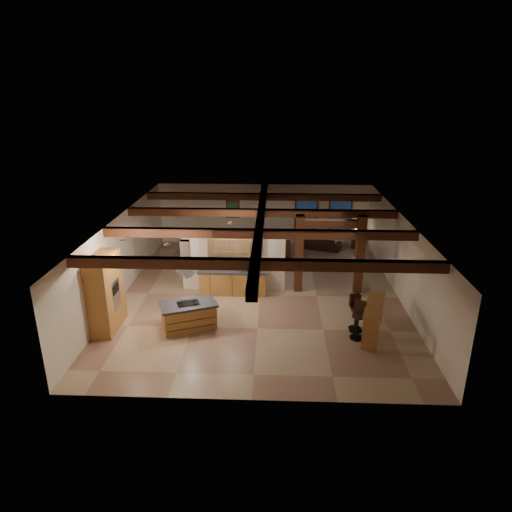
# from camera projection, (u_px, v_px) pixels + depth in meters

# --- Properties ---
(ground) EXTENTS (12.00, 12.00, 0.00)m
(ground) POSITION_uv_depth(u_px,v_px,m) (260.00, 295.00, 16.68)
(ground) COLOR tan
(ground) RESTS_ON ground
(room_walls) EXTENTS (12.00, 12.00, 12.00)m
(room_walls) POSITION_uv_depth(u_px,v_px,m) (260.00, 249.00, 16.06)
(room_walls) COLOR silver
(room_walls) RESTS_ON ground
(ceiling_beams) EXTENTS (10.00, 12.00, 0.28)m
(ceiling_beams) POSITION_uv_depth(u_px,v_px,m) (260.00, 222.00, 15.73)
(ceiling_beams) COLOR #3D1D0F
(ceiling_beams) RESTS_ON room_walls
(timber_posts) EXTENTS (2.50, 0.30, 2.90)m
(timber_posts) POSITION_uv_depth(u_px,v_px,m) (330.00, 246.00, 16.44)
(timber_posts) COLOR #3D1D0F
(timber_posts) RESTS_ON ground
(partition_wall) EXTENTS (3.80, 0.18, 2.20)m
(partition_wall) POSITION_uv_depth(u_px,v_px,m) (234.00, 262.00, 16.81)
(partition_wall) COLOR silver
(partition_wall) RESTS_ON ground
(pantry_cabinet) EXTENTS (0.67, 1.60, 2.40)m
(pantry_cabinet) POSITION_uv_depth(u_px,v_px,m) (106.00, 293.00, 14.01)
(pantry_cabinet) COLOR #AC7937
(pantry_cabinet) RESTS_ON ground
(back_counter) EXTENTS (2.50, 0.66, 0.94)m
(back_counter) POSITION_uv_depth(u_px,v_px,m) (233.00, 281.00, 16.66)
(back_counter) COLOR #AC7937
(back_counter) RESTS_ON ground
(upper_display_cabinet) EXTENTS (1.80, 0.36, 0.95)m
(upper_display_cabinet) POSITION_uv_depth(u_px,v_px,m) (233.00, 244.00, 16.37)
(upper_display_cabinet) COLOR #AC7937
(upper_display_cabinet) RESTS_ON partition_wall
(range_hood) EXTENTS (1.10, 1.10, 1.40)m
(range_hood) POSITION_uv_depth(u_px,v_px,m) (187.00, 275.00, 13.79)
(range_hood) COLOR silver
(range_hood) RESTS_ON room_walls
(back_windows) EXTENTS (2.70, 0.07, 1.70)m
(back_windows) POSITION_uv_depth(u_px,v_px,m) (323.00, 214.00, 21.62)
(back_windows) COLOR #3D1D0F
(back_windows) RESTS_ON room_walls
(framed_art) EXTENTS (0.65, 0.05, 0.85)m
(framed_art) POSITION_uv_depth(u_px,v_px,m) (233.00, 209.00, 21.72)
(framed_art) COLOR #3D1D0F
(framed_art) RESTS_ON room_walls
(recessed_cans) EXTENTS (3.16, 2.46, 0.03)m
(recessed_cans) POSITION_uv_depth(u_px,v_px,m) (176.00, 235.00, 13.97)
(recessed_cans) COLOR silver
(recessed_cans) RESTS_ON room_walls
(kitchen_island) EXTENTS (1.94, 1.49, 0.86)m
(kitchen_island) POSITION_uv_depth(u_px,v_px,m) (189.00, 315.00, 14.26)
(kitchen_island) COLOR #AC7937
(kitchen_island) RESTS_ON ground
(dining_table) EXTENTS (2.10, 1.39, 0.68)m
(dining_table) POSITION_uv_depth(u_px,v_px,m) (266.00, 257.00, 19.47)
(dining_table) COLOR #3A1D0E
(dining_table) RESTS_ON ground
(sofa) EXTENTS (1.97, 1.28, 0.54)m
(sofa) POSITION_uv_depth(u_px,v_px,m) (321.00, 243.00, 21.40)
(sofa) COLOR black
(sofa) RESTS_ON ground
(microwave) EXTENTS (0.51, 0.40, 0.25)m
(microwave) POSITION_uv_depth(u_px,v_px,m) (246.00, 267.00, 16.43)
(microwave) COLOR #B9B8BD
(microwave) RESTS_ON back_counter
(bar_counter) EXTENTS (1.05, 2.07, 1.06)m
(bar_counter) POSITION_uv_depth(u_px,v_px,m) (374.00, 314.00, 13.74)
(bar_counter) COLOR #AC7937
(bar_counter) RESTS_ON ground
(side_table) EXTENTS (0.55, 0.55, 0.59)m
(side_table) POSITION_uv_depth(u_px,v_px,m) (356.00, 241.00, 21.59)
(side_table) COLOR #3D1D0F
(side_table) RESTS_ON ground
(table_lamp) EXTENTS (0.29, 0.29, 0.34)m
(table_lamp) POSITION_uv_depth(u_px,v_px,m) (357.00, 231.00, 21.40)
(table_lamp) COLOR black
(table_lamp) RESTS_ON side_table
(bar_stool_a) EXTENTS (0.41, 0.43, 1.15)m
(bar_stool_a) POSITION_uv_depth(u_px,v_px,m) (356.00, 314.00, 14.04)
(bar_stool_a) COLOR black
(bar_stool_a) RESTS_ON ground
(bar_stool_b) EXTENTS (0.45, 0.46, 1.18)m
(bar_stool_b) POSITION_uv_depth(u_px,v_px,m) (358.00, 320.00, 13.62)
(bar_stool_b) COLOR black
(bar_stool_b) RESTS_ON ground
(bar_stool_c) EXTENTS (0.42, 0.43, 1.15)m
(bar_stool_c) POSITION_uv_depth(u_px,v_px,m) (355.00, 312.00, 14.17)
(bar_stool_c) COLOR black
(bar_stool_c) RESTS_ON ground
(dining_chairs) EXTENTS (2.18, 2.18, 1.23)m
(dining_chairs) POSITION_uv_depth(u_px,v_px,m) (266.00, 251.00, 19.37)
(dining_chairs) COLOR #3D1D0F
(dining_chairs) RESTS_ON ground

